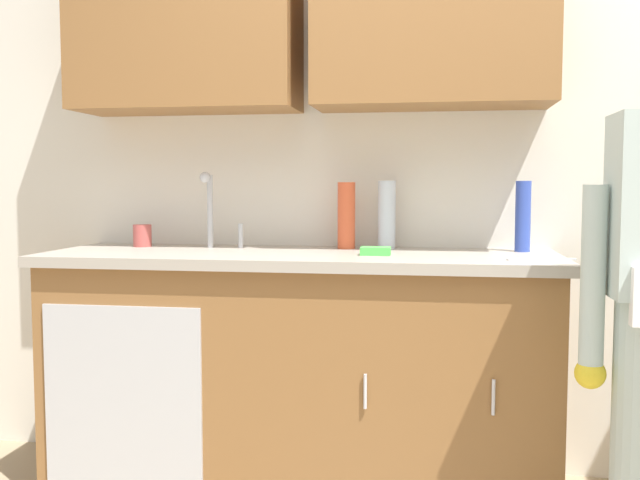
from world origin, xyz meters
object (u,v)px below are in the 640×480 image
(bottle_cleaner_spray, at_px, (523,216))
(sponge, at_px, (376,251))
(knife_on_counter, at_px, (541,259))
(bottle_water_short, at_px, (387,215))
(cup_by_sink, at_px, (142,236))
(bottle_soap, at_px, (346,215))
(sink, at_px, (209,254))

(bottle_cleaner_spray, relative_size, sponge, 2.50)
(knife_on_counter, xyz_separation_m, sponge, (-0.58, 0.09, 0.01))
(bottle_water_short, xyz_separation_m, knife_on_counter, (0.56, -0.36, -0.14))
(bottle_cleaner_spray, xyz_separation_m, sponge, (-0.55, -0.23, -0.12))
(bottle_cleaner_spray, relative_size, cup_by_sink, 2.96)
(bottle_soap, relative_size, cup_by_sink, 2.91)
(sink, xyz_separation_m, bottle_soap, (0.53, 0.18, 0.15))
(knife_on_counter, bearing_deg, bottle_water_short, 133.91)
(sink, xyz_separation_m, cup_by_sink, (-0.33, 0.14, 0.06))
(sink, height_order, bottle_cleaner_spray, sink)
(bottle_water_short, height_order, bottle_cleaner_spray, bottle_water_short)
(sponge, bearing_deg, sink, 173.60)
(sink, distance_m, bottle_water_short, 0.73)
(bottle_soap, relative_size, knife_on_counter, 1.13)
(bottle_soap, distance_m, knife_on_counter, 0.81)
(bottle_cleaner_spray, xyz_separation_m, bottle_soap, (-0.69, 0.02, -0.00))
(sink, bearing_deg, knife_on_counter, -7.52)
(cup_by_sink, bearing_deg, bottle_cleaner_spray, 0.82)
(bottle_soap, distance_m, sponge, 0.32)
(sink, relative_size, bottle_cleaner_spray, 1.82)
(bottle_soap, height_order, cup_by_sink, bottle_soap)
(bottle_cleaner_spray, bearing_deg, knife_on_counter, -85.12)
(cup_by_sink, distance_m, knife_on_counter, 1.61)
(bottle_cleaner_spray, height_order, cup_by_sink, bottle_cleaner_spray)
(sink, height_order, bottle_soap, sink)
(bottle_soap, xyz_separation_m, cup_by_sink, (-0.86, -0.05, -0.09))
(bottle_water_short, bearing_deg, cup_by_sink, -176.43)
(bottle_soap, bearing_deg, bottle_cleaner_spray, -2.01)
(bottle_water_short, relative_size, bottle_cleaner_spray, 1.01)
(cup_by_sink, xyz_separation_m, sponge, (1.00, -0.21, -0.03))
(bottle_water_short, height_order, sponge, bottle_water_short)
(bottle_water_short, height_order, bottle_soap, bottle_water_short)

